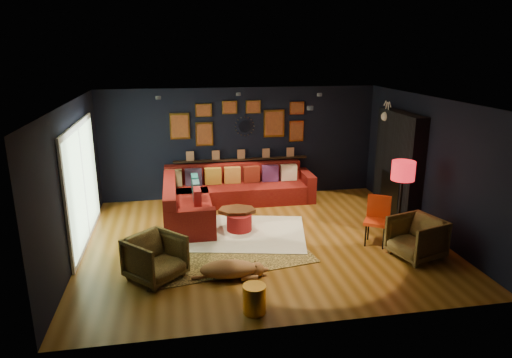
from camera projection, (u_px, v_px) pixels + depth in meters
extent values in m
plane|color=brown|center=(262.00, 240.00, 8.55)|extent=(6.50, 6.50, 0.00)
plane|color=black|center=(241.00, 143.00, 10.79)|extent=(6.50, 0.00, 6.50)
plane|color=black|center=(306.00, 232.00, 5.59)|extent=(6.50, 0.00, 6.50)
plane|color=black|center=(73.00, 183.00, 7.64)|extent=(0.00, 5.50, 5.50)
plane|color=black|center=(429.00, 166.00, 8.75)|extent=(0.00, 5.50, 5.50)
plane|color=white|center=(263.00, 101.00, 7.83)|extent=(6.50, 6.50, 0.00)
cube|color=maroon|center=(236.00, 194.00, 10.59)|extent=(3.20, 0.95, 0.42)
cube|color=maroon|center=(233.00, 172.00, 10.81)|extent=(3.20, 0.24, 0.46)
cube|color=maroon|center=(306.00, 185.00, 10.85)|extent=(0.22, 0.95, 0.64)
cube|color=maroon|center=(189.00, 213.00, 9.36)|extent=(0.95, 2.20, 0.42)
cube|color=maroon|center=(170.00, 195.00, 9.18)|extent=(0.24, 2.20, 0.46)
cube|color=maroon|center=(190.00, 226.00, 8.38)|extent=(0.95, 0.22, 0.64)
cube|color=tan|center=(174.00, 178.00, 10.38)|extent=(0.38, 0.14, 0.38)
cube|color=#3A2D4C|center=(193.00, 177.00, 10.45)|extent=(0.38, 0.14, 0.38)
cube|color=#BD8728|center=(213.00, 176.00, 10.53)|extent=(0.38, 0.14, 0.38)
cube|color=orange|center=(232.00, 175.00, 10.61)|extent=(0.38, 0.14, 0.38)
cube|color=maroon|center=(251.00, 174.00, 10.68)|extent=(0.38, 0.14, 0.38)
cube|color=#52265A|center=(270.00, 173.00, 10.76)|extent=(0.38, 0.14, 0.38)
cube|color=beige|center=(289.00, 172.00, 10.84)|extent=(0.38, 0.14, 0.38)
cube|color=#196167|center=(195.00, 184.00, 9.93)|extent=(0.14, 0.38, 0.38)
cube|color=#274E5B|center=(196.00, 191.00, 9.46)|extent=(0.14, 0.38, 0.38)
cube|color=maroon|center=(197.00, 198.00, 8.99)|extent=(0.14, 0.38, 0.38)
cube|color=black|center=(241.00, 159.00, 10.83)|extent=(3.20, 0.12, 0.04)
cube|color=gold|center=(180.00, 126.00, 10.40)|extent=(0.45, 0.03, 0.60)
cube|color=#964B21|center=(180.00, 126.00, 10.38)|extent=(0.38, 0.01, 0.51)
cube|color=gold|center=(204.00, 134.00, 10.55)|extent=(0.40, 0.03, 0.55)
cube|color=#964B21|center=(204.00, 134.00, 10.53)|extent=(0.34, 0.01, 0.47)
cube|color=gold|center=(204.00, 110.00, 10.39)|extent=(0.38, 0.03, 0.30)
cube|color=#964B21|center=(204.00, 110.00, 10.38)|extent=(0.32, 0.01, 0.25)
cube|color=gold|center=(274.00, 123.00, 10.77)|extent=(0.50, 0.03, 0.65)
cube|color=#964B21|center=(274.00, 124.00, 10.76)|extent=(0.42, 0.01, 0.55)
cube|color=gold|center=(296.00, 131.00, 10.92)|extent=(0.35, 0.03, 0.50)
cube|color=#964B21|center=(296.00, 131.00, 10.91)|extent=(0.30, 0.01, 0.42)
cube|color=gold|center=(297.00, 108.00, 10.77)|extent=(0.35, 0.03, 0.30)
cube|color=#964B21|center=(297.00, 108.00, 10.75)|extent=(0.30, 0.01, 0.25)
cube|color=gold|center=(230.00, 107.00, 10.48)|extent=(0.35, 0.03, 0.30)
cube|color=#964B21|center=(230.00, 108.00, 10.47)|extent=(0.30, 0.01, 0.25)
cube|color=gold|center=(253.00, 107.00, 10.58)|extent=(0.35, 0.03, 0.30)
cube|color=#964B21|center=(253.00, 107.00, 10.56)|extent=(0.30, 0.01, 0.25)
cylinder|color=silver|center=(245.00, 126.00, 10.67)|extent=(0.28, 0.03, 0.28)
cone|color=gold|center=(254.00, 126.00, 10.71)|extent=(0.03, 0.16, 0.03)
cone|color=gold|center=(253.00, 123.00, 10.68)|extent=(0.04, 0.16, 0.04)
cone|color=gold|center=(251.00, 120.00, 10.65)|extent=(0.04, 0.16, 0.04)
cone|color=gold|center=(248.00, 118.00, 10.63)|extent=(0.04, 0.16, 0.04)
cone|color=gold|center=(245.00, 117.00, 10.61)|extent=(0.03, 0.16, 0.03)
cone|color=gold|center=(241.00, 118.00, 10.60)|extent=(0.04, 0.16, 0.04)
cone|color=gold|center=(238.00, 120.00, 10.60)|extent=(0.04, 0.16, 0.04)
cone|color=gold|center=(236.00, 123.00, 10.61)|extent=(0.04, 0.16, 0.04)
cone|color=gold|center=(235.00, 127.00, 10.63)|extent=(0.03, 0.16, 0.03)
cone|color=gold|center=(236.00, 130.00, 10.66)|extent=(0.04, 0.16, 0.04)
cone|color=gold|center=(238.00, 133.00, 10.68)|extent=(0.04, 0.16, 0.04)
cone|color=gold|center=(241.00, 135.00, 10.71)|extent=(0.04, 0.16, 0.04)
cone|color=gold|center=(245.00, 136.00, 10.73)|extent=(0.03, 0.16, 0.03)
cone|color=gold|center=(248.00, 135.00, 10.74)|extent=(0.04, 0.16, 0.04)
cone|color=gold|center=(251.00, 133.00, 10.74)|extent=(0.04, 0.16, 0.04)
cone|color=gold|center=(253.00, 130.00, 10.73)|extent=(0.04, 0.16, 0.04)
cube|color=black|center=(398.00, 165.00, 9.63)|extent=(0.30, 1.60, 2.20)
cube|color=black|center=(393.00, 194.00, 9.80)|extent=(0.20, 0.80, 0.90)
cone|color=white|center=(395.00, 116.00, 9.85)|extent=(0.35, 0.28, 0.28)
sphere|color=white|center=(386.00, 116.00, 9.81)|extent=(0.20, 0.20, 0.20)
cylinder|color=white|center=(388.00, 109.00, 9.71)|extent=(0.02, 0.10, 0.28)
cylinder|color=white|center=(386.00, 108.00, 9.82)|extent=(0.02, 0.10, 0.28)
cube|color=white|center=(82.00, 184.00, 8.27)|extent=(0.04, 2.80, 2.20)
cube|color=#A3C899|center=(84.00, 184.00, 8.27)|extent=(0.01, 2.60, 2.00)
cube|color=white|center=(84.00, 184.00, 8.27)|extent=(0.02, 0.06, 2.00)
cylinder|color=black|center=(158.00, 98.00, 8.67)|extent=(0.10, 0.10, 0.06)
cylinder|color=black|center=(238.00, 94.00, 9.32)|extent=(0.10, 0.10, 0.06)
cylinder|color=black|center=(319.00, 95.00, 9.21)|extent=(0.10, 0.10, 0.06)
cylinder|color=black|center=(310.00, 108.00, 7.19)|extent=(0.10, 0.10, 0.06)
cube|color=silver|center=(239.00, 233.00, 8.83)|extent=(2.86, 2.34, 0.03)
cube|color=#DDB559|center=(222.00, 250.00, 8.13)|extent=(3.18, 2.50, 0.02)
cylinder|color=#5C3118|center=(231.00, 223.00, 8.90)|extent=(0.10, 0.10, 0.31)
cylinder|color=#5C3118|center=(245.00, 222.00, 8.95)|extent=(0.10, 0.10, 0.31)
cylinder|color=#5C3118|center=(236.00, 216.00, 9.24)|extent=(0.10, 0.10, 0.31)
cylinder|color=maroon|center=(239.00, 222.00, 8.91)|extent=(0.49, 0.49, 0.32)
imported|color=#A78540|center=(155.00, 256.00, 7.04)|extent=(1.03, 1.03, 0.77)
imported|color=#A78540|center=(416.00, 236.00, 7.76)|extent=(0.90, 0.93, 0.78)
cylinder|color=gold|center=(254.00, 299.00, 6.18)|extent=(0.32, 0.32, 0.40)
cylinder|color=black|center=(366.00, 235.00, 8.23)|extent=(0.03, 0.03, 0.44)
cylinder|color=black|center=(384.00, 238.00, 8.12)|extent=(0.03, 0.03, 0.44)
cylinder|color=black|center=(368.00, 229.00, 8.52)|extent=(0.03, 0.03, 0.44)
cylinder|color=black|center=(386.00, 231.00, 8.40)|extent=(0.03, 0.03, 0.44)
cube|color=#F33F15|center=(377.00, 222.00, 8.26)|extent=(0.58, 0.58, 0.06)
cube|color=#F33F15|center=(379.00, 206.00, 8.35)|extent=(0.38, 0.27, 0.42)
cylinder|color=black|center=(397.00, 239.00, 8.57)|extent=(0.26, 0.26, 0.04)
cylinder|color=black|center=(400.00, 207.00, 8.40)|extent=(0.04, 0.04, 1.23)
cylinder|color=red|center=(403.00, 171.00, 8.21)|extent=(0.42, 0.42, 0.35)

